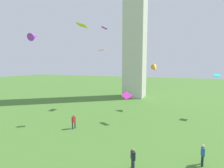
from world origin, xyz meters
TOP-DOWN VIEW (x-y plane):
  - monument_obelisk at (-6.65, 40.71)m, footprint 5.16×5.16m
  - person_0 at (-7.86, 15.44)m, footprint 0.38×0.55m
  - person_3 at (1.52, 10.05)m, footprint 0.47×0.52m
  - person_4 at (6.61, 12.80)m, footprint 0.29×0.55m
  - kite_flying_0 at (-9.34, 27.24)m, footprint 1.31×1.77m
  - kite_flying_1 at (-2.36, 20.54)m, footprint 1.81×1.63m
  - kite_flying_2 at (0.16, 29.47)m, footprint 1.84×2.20m
  - kite_flying_3 at (9.82, 28.16)m, footprint 1.35×1.53m
  - kite_flying_4 at (-5.64, 20.12)m, footprint 0.99×0.97m
  - kite_flying_5 at (-15.31, 16.63)m, footprint 1.44×2.01m
  - kite_flying_6 at (-5.88, 14.76)m, footprint 1.35×0.98m

SIDE VIEW (x-z plane):
  - person_3 at x=1.52m, z-range 0.12..1.86m
  - person_4 at x=6.61m, z-range 0.12..1.88m
  - person_0 at x=-7.86m, z-range 0.12..1.92m
  - kite_flying_1 at x=-2.36m, z-range 3.43..4.32m
  - kite_flying_3 at x=9.82m, z-range 6.41..6.87m
  - kite_flying_2 at x=0.16m, z-range 6.76..8.47m
  - kite_flying_0 at x=-9.34m, z-range 10.88..11.42m
  - kite_flying_5 at x=-15.31m, z-range 11.61..13.16m
  - kite_flying_6 at x=-5.88m, z-range 12.35..12.97m
  - kite_flying_4 at x=-5.64m, z-range 13.26..13.64m
  - monument_obelisk at x=-6.65m, z-range 0.00..46.30m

